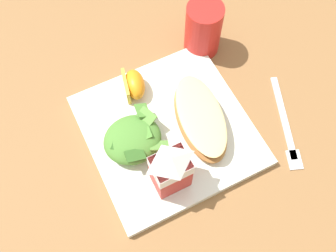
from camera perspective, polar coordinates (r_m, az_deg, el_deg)
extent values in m
plane|color=olive|center=(0.70, 0.00, -0.91)|extent=(3.00, 3.00, 0.00)
cube|color=white|center=(0.69, 0.00, -0.64)|extent=(0.28, 0.28, 0.02)
ellipsoid|color=#A87038|center=(0.68, 4.76, 0.98)|extent=(0.11, 0.18, 0.03)
ellipsoid|color=brown|center=(0.67, 4.83, 1.39)|extent=(0.10, 0.17, 0.01)
ellipsoid|color=#EAD184|center=(0.66, 4.87, 1.66)|extent=(0.10, 0.17, 0.01)
ellipsoid|color=#4C8433|center=(0.66, -5.31, -1.96)|extent=(0.10, 0.09, 0.04)
cube|color=#5B8E3D|center=(0.64, -1.30, -2.93)|extent=(0.04, 0.03, 0.02)
cube|color=#4C8433|center=(0.64, -3.83, -1.40)|extent=(0.03, 0.03, 0.01)
cube|color=#5B8E3D|center=(0.65, -3.17, 1.49)|extent=(0.03, 0.04, 0.01)
cube|color=#336023|center=(0.64, -6.85, -2.93)|extent=(0.04, 0.04, 0.01)
cube|color=#336023|center=(0.63, -4.87, -4.34)|extent=(0.03, 0.03, 0.01)
cube|color=#4C8433|center=(0.66, -3.80, 2.30)|extent=(0.03, 0.04, 0.02)
cube|color=#B7332D|center=(0.61, 0.38, -6.85)|extent=(0.06, 0.04, 0.09)
cube|color=white|center=(0.58, 0.40, -5.87)|extent=(0.06, 0.04, 0.03)
pyramid|color=white|center=(0.55, 0.41, -5.05)|extent=(0.06, 0.04, 0.02)
ellipsoid|color=orange|center=(0.71, -4.92, 6.16)|extent=(0.05, 0.07, 0.04)
cube|color=gold|center=(0.71, -6.22, 5.88)|extent=(0.02, 0.06, 0.03)
cube|color=silver|center=(0.74, 16.75, 1.38)|extent=(0.07, 0.16, 0.01)
cube|color=silver|center=(0.71, 18.24, -4.73)|extent=(0.04, 0.04, 0.01)
cylinder|color=red|center=(0.76, 5.23, 14.11)|extent=(0.07, 0.07, 0.11)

